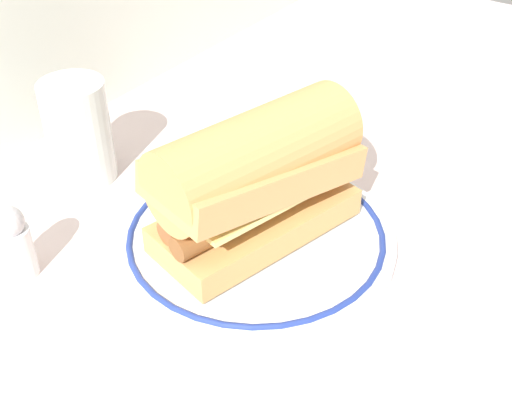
{
  "coord_description": "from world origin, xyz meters",
  "views": [
    {
      "loc": [
        -0.39,
        -0.28,
        0.4
      ],
      "look_at": [
        -0.01,
        -0.01,
        0.04
      ],
      "focal_mm": 46.24,
      "sensor_mm": 36.0,
      "label": 1
    }
  ],
  "objects_px": {
    "salt_shaker": "(13,243)",
    "drinking_glass": "(80,138)",
    "sausage_sandwich": "(256,176)",
    "plate": "(256,237)"
  },
  "relations": [
    {
      "from": "salt_shaker",
      "to": "drinking_glass",
      "type": "bearing_deg",
      "value": 25.46
    },
    {
      "from": "drinking_glass",
      "to": "sausage_sandwich",
      "type": "bearing_deg",
      "value": -86.65
    },
    {
      "from": "plate",
      "to": "sausage_sandwich",
      "type": "relative_size",
      "value": 1.26
    },
    {
      "from": "salt_shaker",
      "to": "sausage_sandwich",
      "type": "bearing_deg",
      "value": -43.93
    },
    {
      "from": "plate",
      "to": "drinking_glass",
      "type": "bearing_deg",
      "value": 93.35
    },
    {
      "from": "sausage_sandwich",
      "to": "salt_shaker",
      "type": "bearing_deg",
      "value": 150.32
    },
    {
      "from": "drinking_glass",
      "to": "salt_shaker",
      "type": "relative_size",
      "value": 1.52
    },
    {
      "from": "sausage_sandwich",
      "to": "drinking_glass",
      "type": "distance_m",
      "value": 0.21
    },
    {
      "from": "sausage_sandwich",
      "to": "drinking_glass",
      "type": "height_order",
      "value": "sausage_sandwich"
    },
    {
      "from": "drinking_glass",
      "to": "salt_shaker",
      "type": "height_order",
      "value": "drinking_glass"
    }
  ]
}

